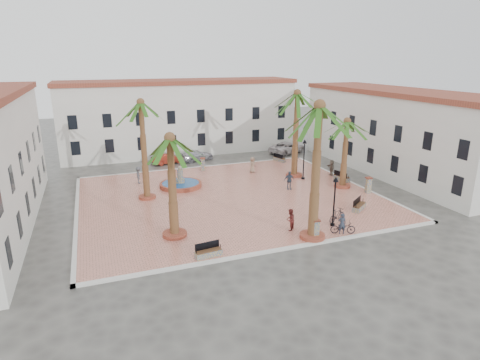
% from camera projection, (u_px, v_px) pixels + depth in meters
% --- Properties ---
extents(ground, '(120.00, 120.00, 0.00)m').
position_uv_depth(ground, '(230.00, 198.00, 36.46)').
color(ground, '#56544F').
rests_on(ground, ground).
extents(plaza, '(26.00, 22.00, 0.15)m').
position_uv_depth(plaza, '(230.00, 197.00, 36.44)').
color(plaza, '#E28671').
rests_on(plaza, ground).
extents(kerb_n, '(26.30, 0.30, 0.16)m').
position_uv_depth(kerb_n, '(199.00, 167.00, 46.29)').
color(kerb_n, silver).
rests_on(kerb_n, ground).
extents(kerb_s, '(26.30, 0.30, 0.16)m').
position_uv_depth(kerb_s, '(284.00, 249.00, 26.58)').
color(kerb_s, silver).
rests_on(kerb_s, ground).
extents(kerb_e, '(0.30, 22.30, 0.16)m').
position_uv_depth(kerb_e, '(350.00, 182.00, 40.77)').
color(kerb_e, silver).
rests_on(kerb_e, ground).
extents(kerb_w, '(0.30, 22.30, 0.16)m').
position_uv_depth(kerb_w, '(76.00, 216.00, 32.10)').
color(kerb_w, silver).
rests_on(kerb_w, ground).
extents(building_north, '(30.40, 7.40, 9.50)m').
position_uv_depth(building_north, '(180.00, 116.00, 52.98)').
color(building_north, white).
rests_on(building_north, ground).
extents(building_east, '(7.40, 26.40, 9.00)m').
position_uv_depth(building_east, '(397.00, 132.00, 43.59)').
color(building_east, white).
rests_on(building_east, ground).
extents(fountain, '(4.06, 4.06, 2.10)m').
position_uv_depth(fountain, '(181.00, 184.00, 39.09)').
color(fountain, '#A84933').
rests_on(fountain, plaza).
extents(palm_nw, '(4.92, 4.92, 8.86)m').
position_uv_depth(palm_nw, '(141.00, 113.00, 33.74)').
color(palm_nw, '#A84933').
rests_on(palm_nw, plaza).
extents(palm_sw, '(5.58, 5.58, 7.42)m').
position_uv_depth(palm_sw, '(170.00, 151.00, 26.59)').
color(palm_sw, '#A84933').
rests_on(palm_sw, plaza).
extents(palm_s, '(5.76, 5.76, 9.58)m').
position_uv_depth(palm_s, '(319.00, 121.00, 25.69)').
color(palm_s, '#A84933').
rests_on(palm_s, plaza).
extents(palm_e, '(5.09, 5.09, 6.79)m').
position_uv_depth(palm_e, '(347.00, 130.00, 37.45)').
color(palm_e, '#A84933').
rests_on(palm_e, plaza).
extents(palm_ne, '(5.50, 5.50, 9.08)m').
position_uv_depth(palm_ne, '(297.00, 102.00, 40.47)').
color(palm_ne, '#A84933').
rests_on(palm_ne, plaza).
extents(bench_s, '(1.79, 0.72, 0.92)m').
position_uv_depth(bench_s, '(208.00, 253.00, 25.37)').
color(bench_s, gray).
rests_on(bench_s, plaza).
extents(bench_se, '(1.83, 1.51, 0.97)m').
position_uv_depth(bench_se, '(359.00, 207.00, 33.16)').
color(bench_se, gray).
rests_on(bench_se, plaza).
extents(bench_e, '(0.95, 1.91, 0.97)m').
position_uv_depth(bench_e, '(342.00, 178.00, 41.07)').
color(bench_e, gray).
rests_on(bench_e, plaza).
extents(bench_ne, '(0.96, 1.84, 0.93)m').
position_uv_depth(bench_ne, '(279.00, 159.00, 48.70)').
color(bench_ne, gray).
rests_on(bench_ne, plaza).
extents(lamppost_s, '(0.42, 0.42, 3.84)m').
position_uv_depth(lamppost_s, '(335.00, 193.00, 29.35)').
color(lamppost_s, black).
rests_on(lamppost_s, plaza).
extents(lamppost_e, '(0.45, 0.45, 4.18)m').
position_uv_depth(lamppost_e, '(304.00, 152.00, 40.79)').
color(lamppost_e, black).
rests_on(lamppost_e, plaza).
extents(bollard_se, '(0.54, 0.54, 1.40)m').
position_uv_depth(bollard_se, '(316.00, 229.00, 27.80)').
color(bollard_se, gray).
rests_on(bollard_se, plaza).
extents(bollard_n, '(0.62, 0.62, 1.44)m').
position_uv_depth(bollard_n, '(203.00, 164.00, 44.55)').
color(bollard_n, gray).
rests_on(bollard_n, plaza).
extents(bollard_e, '(0.59, 0.59, 1.50)m').
position_uv_depth(bollard_e, '(368.00, 185.00, 37.16)').
color(bollard_e, gray).
rests_on(bollard_e, plaza).
extents(litter_bin, '(0.35, 0.35, 0.69)m').
position_uv_depth(litter_bin, '(315.00, 214.00, 31.45)').
color(litter_bin, black).
rests_on(litter_bin, plaza).
extents(cyclist_a, '(0.66, 0.54, 1.55)m').
position_uv_depth(cyclist_a, '(342.00, 224.00, 28.50)').
color(cyclist_a, '#2A3243').
rests_on(cyclist_a, plaza).
extents(bicycle_a, '(1.87, 1.26, 0.93)m').
position_uv_depth(bicycle_a, '(343.00, 227.00, 28.62)').
color(bicycle_a, black).
rests_on(bicycle_a, plaza).
extents(cyclist_b, '(1.00, 0.99, 1.63)m').
position_uv_depth(cyclist_b, '(290.00, 220.00, 29.09)').
color(cyclist_b, maroon).
rests_on(cyclist_b, plaza).
extents(bicycle_b, '(1.88, 1.12, 1.09)m').
position_uv_depth(bicycle_b, '(337.00, 215.00, 30.58)').
color(bicycle_b, black).
rests_on(bicycle_b, plaza).
extents(pedestrian_fountain_a, '(1.03, 0.95, 1.76)m').
position_uv_depth(pedestrian_fountain_a, '(252.00, 165.00, 43.67)').
color(pedestrian_fountain_a, '#8C705B').
rests_on(pedestrian_fountain_a, plaza).
extents(pedestrian_fountain_b, '(1.09, 0.56, 1.78)m').
position_uv_depth(pedestrian_fountain_b, '(289.00, 180.00, 38.14)').
color(pedestrian_fountain_b, '#314255').
rests_on(pedestrian_fountain_b, plaza).
extents(pedestrian_north, '(0.77, 1.18, 1.72)m').
position_uv_depth(pedestrian_north, '(139.00, 175.00, 39.96)').
color(pedestrian_north, '#4E4E53').
rests_on(pedestrian_north, plaza).
extents(pedestrian_east, '(0.71, 1.63, 1.70)m').
position_uv_depth(pedestrian_east, '(331.00, 168.00, 42.68)').
color(pedestrian_east, '#63584B').
rests_on(pedestrian_east, plaza).
extents(car_black, '(3.84, 2.37, 1.22)m').
position_uv_depth(car_black, '(166.00, 157.00, 48.62)').
color(car_black, black).
rests_on(car_black, ground).
extents(car_red, '(3.98, 2.17, 1.25)m').
position_uv_depth(car_red, '(168.00, 159.00, 48.07)').
color(car_red, maroon).
rests_on(car_red, ground).
extents(car_silver, '(4.79, 3.05, 1.29)m').
position_uv_depth(car_silver, '(196.00, 155.00, 49.46)').
color(car_silver, '#BAB9C2').
rests_on(car_silver, ground).
extents(car_white, '(5.95, 4.40, 1.50)m').
position_uv_depth(car_white, '(288.00, 148.00, 53.35)').
color(car_white, silver).
rests_on(car_white, ground).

